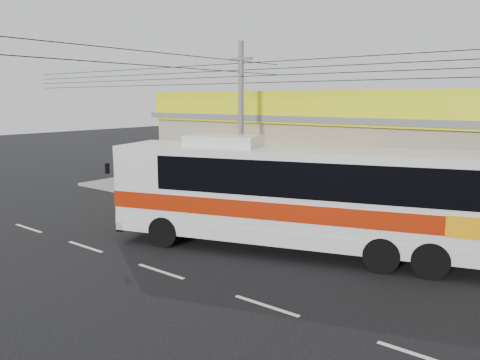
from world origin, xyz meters
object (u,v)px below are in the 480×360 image
object	(u,v)px
motorbike_red	(145,181)
utility_pole	(241,72)
coach_bus	(301,191)
motorbike_dark	(123,172)

from	to	relation	value
motorbike_red	utility_pole	distance (m)	9.07
utility_pole	motorbike_red	bearing A→B (deg)	179.95
coach_bus	motorbike_dark	xyz separation A→B (m)	(-15.77, 4.71, -1.43)
motorbike_dark	utility_pole	xyz separation A→B (m)	(10.44, -1.25, 5.80)
motorbike_red	utility_pole	size ratio (longest dim) A/B	0.06
motorbike_red	utility_pole	bearing A→B (deg)	-72.02
coach_bus	motorbike_red	bearing A→B (deg)	146.22
motorbike_dark	utility_pole	world-z (taller)	utility_pole
coach_bus	motorbike_red	world-z (taller)	coach_bus
coach_bus	motorbike_dark	distance (m)	16.52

